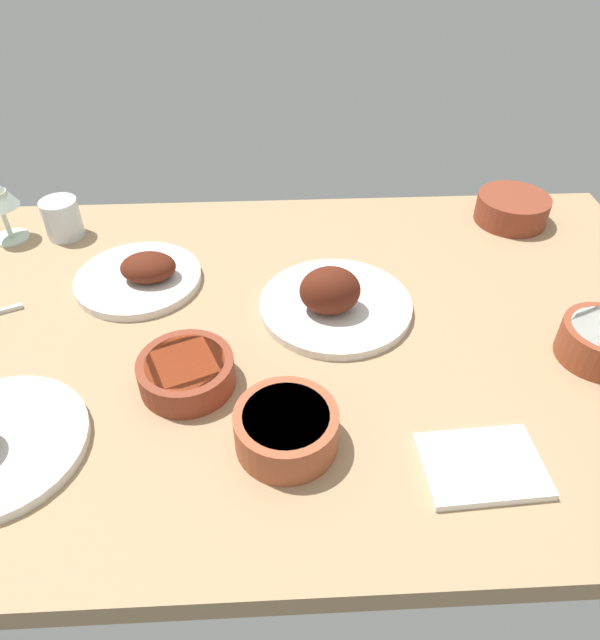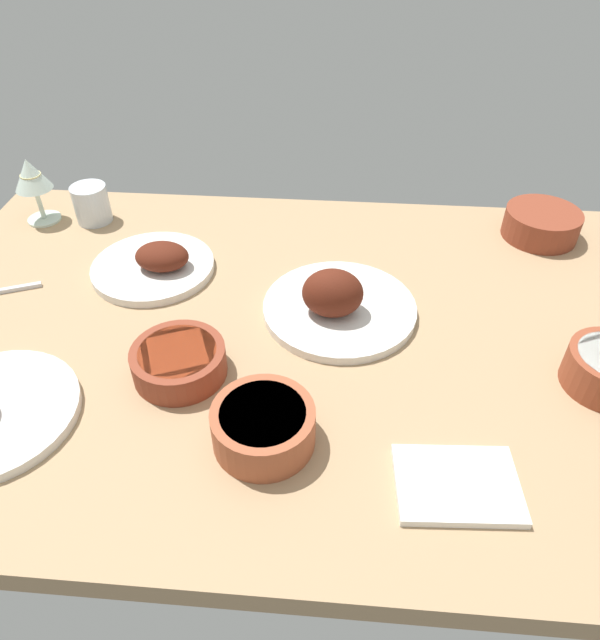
% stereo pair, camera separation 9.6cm
% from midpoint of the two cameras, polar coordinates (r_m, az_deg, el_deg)
% --- Properties ---
extents(dining_table, '(1.40, 0.90, 0.04)m').
position_cam_midpoint_polar(dining_table, '(0.99, -2.78, -1.89)').
color(dining_table, tan).
rests_on(dining_table, ground).
extents(plate_center_main, '(0.23, 0.23, 0.06)m').
position_cam_midpoint_polar(plate_center_main, '(1.12, -17.84, 4.12)').
color(plate_center_main, silver).
rests_on(plate_center_main, dining_table).
extents(plate_far_side, '(0.27, 0.27, 0.10)m').
position_cam_midpoint_polar(plate_far_side, '(0.99, 0.58, 1.89)').
color(plate_far_side, silver).
rests_on(plate_far_side, dining_table).
extents(bowl_soup, '(0.15, 0.15, 0.06)m').
position_cam_midpoint_polar(bowl_soup, '(1.31, 18.32, 10.45)').
color(bowl_soup, brown).
rests_on(bowl_soup, dining_table).
extents(bowl_onions, '(0.14, 0.14, 0.06)m').
position_cam_midpoint_polar(bowl_onions, '(0.79, -4.93, -10.79)').
color(bowl_onions, '#A35133').
rests_on(bowl_onions, dining_table).
extents(bowl_sauce, '(0.14, 0.14, 0.05)m').
position_cam_midpoint_polar(bowl_sauce, '(0.89, -14.26, -5.11)').
color(bowl_sauce, brown).
rests_on(bowl_sauce, dining_table).
extents(water_tumbler, '(0.07, 0.07, 0.08)m').
position_cam_midpoint_polar(water_tumbler, '(1.31, -24.50, 9.07)').
color(water_tumbler, silver).
rests_on(water_tumbler, dining_table).
extents(folded_napkin, '(0.16, 0.12, 0.01)m').
position_cam_midpoint_polar(folded_napkin, '(0.80, 14.26, -13.98)').
color(folded_napkin, white).
rests_on(folded_napkin, dining_table).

